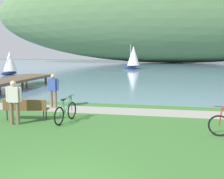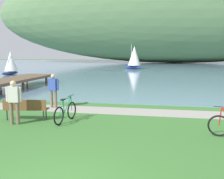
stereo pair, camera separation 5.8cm
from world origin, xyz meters
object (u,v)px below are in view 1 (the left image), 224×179
bicycle_leaning_near_bench (66,112)px  person_at_shoreline (53,89)px  person_on_the_grass (14,100)px  sailboat_far_off (133,57)px  sailboat_toward_hillside (10,63)px  park_bench_near_camera (26,108)px

bicycle_leaning_near_bench → person_at_shoreline: 3.01m
person_on_the_grass → sailboat_far_off: bearing=88.6°
sailboat_toward_hillside → sailboat_far_off: (13.73, 14.64, 0.46)m
sailboat_toward_hillside → bicycle_leaning_near_bench: bearing=-53.5°
sailboat_far_off → park_bench_near_camera: bearing=-91.3°
bicycle_leaning_near_bench → person_on_the_grass: bearing=-157.7°
park_bench_near_camera → person_at_shoreline: (0.14, 2.52, 0.46)m
park_bench_near_camera → sailboat_toward_hillside: (-12.96, 19.85, 1.03)m
bicycle_leaning_near_bench → person_at_shoreline: (-1.58, 2.49, 0.58)m
park_bench_near_camera → bicycle_leaning_near_bench: (1.72, 0.03, -0.12)m
person_at_shoreline → sailboat_toward_hillside: sailboat_toward_hillside is taller
person_at_shoreline → sailboat_far_off: size_ratio=0.41×
person_on_the_grass → sailboat_toward_hillside: 24.27m
park_bench_near_camera → person_on_the_grass: 0.85m
bicycle_leaning_near_bench → person_at_shoreline: person_at_shoreline is taller
park_bench_near_camera → person_at_shoreline: person_at_shoreline is taller
person_at_shoreline → person_on_the_grass: (-0.21, -3.23, 0.00)m
bicycle_leaning_near_bench → person_on_the_grass: person_on_the_grass is taller
park_bench_near_camera → bicycle_leaning_near_bench: bicycle_leaning_near_bench is taller
bicycle_leaning_near_bench → sailboat_toward_hillside: size_ratio=0.55×
park_bench_near_camera → person_at_shoreline: 2.56m
person_on_the_grass → bicycle_leaning_near_bench: bearing=22.3°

